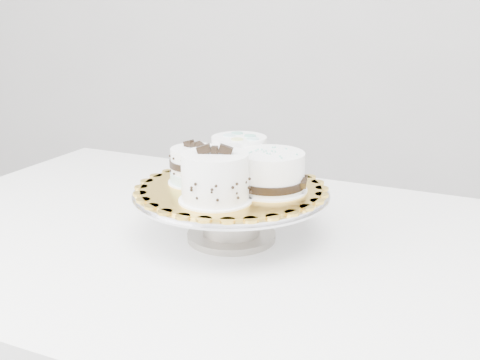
% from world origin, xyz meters
% --- Properties ---
extents(table, '(1.44, 1.10, 0.75)m').
position_xyz_m(table, '(-0.11, 0.28, 0.68)').
color(table, white).
rests_on(table, floor).
extents(cake_stand, '(0.35, 0.35, 0.10)m').
position_xyz_m(cake_stand, '(-0.08, 0.28, 0.82)').
color(cake_stand, gray).
rests_on(cake_stand, table).
extents(cake_board, '(0.36, 0.36, 0.00)m').
position_xyz_m(cake_board, '(-0.08, 0.28, 0.85)').
color(cake_board, gold).
rests_on(cake_board, cake_stand).
extents(cake_swirl, '(0.13, 0.13, 0.10)m').
position_xyz_m(cake_swirl, '(-0.08, 0.20, 0.89)').
color(cake_swirl, white).
rests_on(cake_swirl, cake_board).
extents(cake_banded, '(0.12, 0.12, 0.08)m').
position_xyz_m(cake_banded, '(-0.15, 0.29, 0.88)').
color(cake_banded, white).
rests_on(cake_banded, cake_board).
extents(cake_dots, '(0.13, 0.13, 0.08)m').
position_xyz_m(cake_dots, '(-0.08, 0.35, 0.89)').
color(cake_dots, white).
rests_on(cake_dots, cake_board).
extents(cake_ribbon, '(0.14, 0.13, 0.07)m').
position_xyz_m(cake_ribbon, '(-0.01, 0.27, 0.88)').
color(cake_ribbon, white).
rests_on(cake_ribbon, cake_board).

